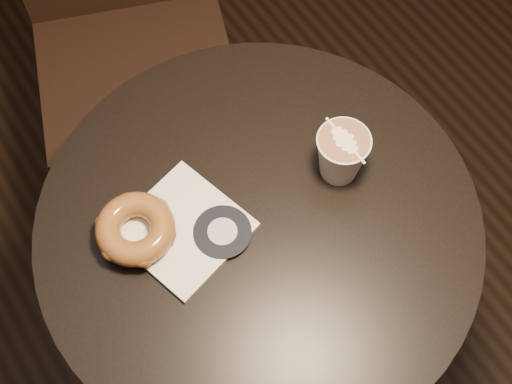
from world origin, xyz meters
TOP-DOWN VIEW (x-y plane):
  - cafe_table at (0.00, 0.00)m, footprint 0.70×0.70m
  - chair at (0.08, 0.64)m, footprint 0.55×0.55m
  - pastry_bag at (-0.10, 0.05)m, footprint 0.21×0.21m
  - doughnut at (-0.17, 0.08)m, footprint 0.12×0.12m
  - latte_cup at (0.16, 0.00)m, footprint 0.08×0.08m

SIDE VIEW (x-z plane):
  - cafe_table at x=0.00m, z-range 0.18..0.93m
  - chair at x=0.08m, z-range 0.06..1.13m
  - pastry_bag at x=-0.10m, z-range 0.75..0.76m
  - doughnut at x=-0.17m, z-range 0.76..0.80m
  - latte_cup at x=0.16m, z-range 0.75..0.84m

